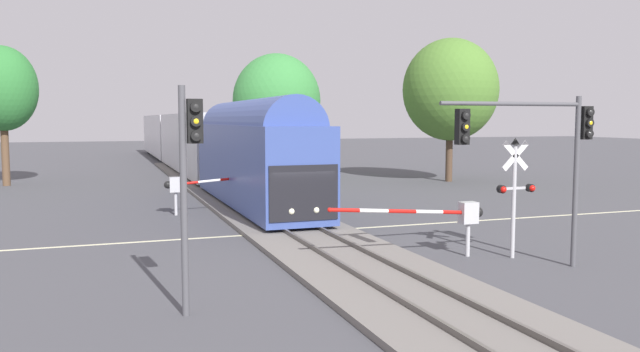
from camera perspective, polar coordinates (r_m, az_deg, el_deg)
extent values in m
plane|color=#47474C|center=(25.11, -2.18, -5.13)|extent=(220.00, 220.00, 0.00)
cube|color=beige|center=(25.11, -2.18, -5.12)|extent=(44.00, 0.20, 0.01)
cube|color=slate|center=(25.09, -2.18, -4.92)|extent=(4.40, 80.00, 0.18)
cube|color=#56514C|center=(24.86, -3.76, -4.65)|extent=(0.10, 80.00, 0.14)
cube|color=#56514C|center=(25.28, -0.62, -4.48)|extent=(0.10, 80.00, 0.14)
cube|color=#384C93|center=(31.69, -6.05, 1.14)|extent=(3.00, 16.28, 3.90)
cube|color=black|center=(23.92, -1.48, -1.56)|extent=(2.76, 0.08, 2.15)
cylinder|color=#384C93|center=(31.61, -6.08, 4.45)|extent=(2.76, 14.65, 2.76)
sphere|color=#F4F2CC|center=(23.85, -2.62, -3.24)|extent=(0.24, 0.24, 0.24)
sphere|color=#F4F2CC|center=(24.16, -0.34, -3.12)|extent=(0.24, 0.24, 0.24)
cube|color=silver|center=(52.19, -11.41, 3.04)|extent=(3.00, 23.71, 4.60)
cube|color=black|center=(52.42, -9.77, 3.41)|extent=(0.04, 21.34, 0.90)
cube|color=#193899|center=(52.48, -9.74, 1.82)|extent=(0.04, 21.81, 0.36)
cube|color=silver|center=(76.62, -14.01, 3.65)|extent=(3.00, 23.71, 4.60)
cube|color=black|center=(76.78, -12.89, 3.90)|extent=(0.04, 21.34, 0.90)
cube|color=#193899|center=(76.82, -12.86, 2.82)|extent=(0.04, 21.81, 0.36)
cylinder|color=#B7B7BC|center=(21.23, 13.30, -5.67)|extent=(0.14, 0.14, 1.10)
cube|color=#B7B7BC|center=(21.08, 13.35, -3.26)|extent=(0.56, 0.40, 0.70)
sphere|color=black|center=(21.27, 14.14, -3.20)|extent=(0.36, 0.36, 0.36)
cylinder|color=red|center=(20.82, 12.23, -3.25)|extent=(0.98, 0.12, 0.19)
cylinder|color=white|center=(20.32, 9.90, -3.23)|extent=(0.98, 0.12, 0.19)
cylinder|color=red|center=(19.86, 7.46, -3.20)|extent=(0.98, 0.12, 0.19)
cylinder|color=white|center=(19.43, 4.91, -3.17)|extent=(0.98, 0.12, 0.19)
cylinder|color=red|center=(19.05, 2.25, -3.12)|extent=(0.98, 0.12, 0.19)
sphere|color=red|center=(18.87, 0.88, -3.10)|extent=(0.14, 0.14, 0.14)
cylinder|color=#B2B2B7|center=(21.18, 17.21, -2.26)|extent=(0.14, 0.14, 3.68)
cube|color=white|center=(21.03, 17.35, 1.76)|extent=(0.98, 0.05, 0.98)
cube|color=white|center=(21.03, 17.35, 1.76)|extent=(0.98, 0.05, 0.98)
cube|color=#B2B2B7|center=(21.13, 17.24, -1.07)|extent=(1.10, 0.08, 0.08)
cylinder|color=black|center=(20.72, 16.19, -1.16)|extent=(0.26, 0.18, 0.26)
cylinder|color=black|center=(21.38, 18.58, -1.04)|extent=(0.26, 0.18, 0.26)
sphere|color=red|center=(20.64, 16.35, -1.19)|extent=(0.20, 0.20, 0.20)
sphere|color=red|center=(21.30, 18.75, -1.06)|extent=(0.20, 0.20, 0.20)
cone|color=black|center=(21.02, 17.35, 3.04)|extent=(0.28, 0.28, 0.22)
cylinder|color=#B7B7BC|center=(30.12, -12.98, -2.47)|extent=(0.14, 0.14, 1.10)
cube|color=#B7B7BC|center=(30.01, -13.02, -0.76)|extent=(0.56, 0.40, 0.70)
sphere|color=black|center=(29.97, -13.68, -0.78)|extent=(0.36, 0.36, 0.36)
cylinder|color=red|center=(30.07, -12.03, -0.66)|extent=(1.06, 0.12, 0.20)
cylinder|color=white|center=(30.22, -10.05, -0.45)|extent=(1.06, 0.12, 0.20)
cylinder|color=red|center=(30.40, -8.09, -0.24)|extent=(1.06, 0.12, 0.20)
cylinder|color=white|center=(30.61, -6.16, -0.04)|extent=(1.06, 0.12, 0.20)
cylinder|color=red|center=(30.86, -4.26, 0.16)|extent=(1.06, 0.12, 0.20)
sphere|color=red|center=(31.00, -3.33, 0.26)|extent=(0.14, 0.14, 0.14)
cylinder|color=#4C4C51|center=(20.47, 22.25, -0.53)|extent=(0.16, 0.16, 5.19)
cube|color=black|center=(20.57, 23.01, 4.47)|extent=(0.34, 0.26, 1.00)
sphere|color=#262626|center=(20.46, 23.32, 5.36)|extent=(0.20, 0.20, 0.20)
cylinder|color=black|center=(20.44, 23.38, 5.36)|extent=(0.24, 0.10, 0.24)
sphere|color=yellow|center=(20.46, 23.29, 4.46)|extent=(0.20, 0.20, 0.20)
cylinder|color=black|center=(20.44, 23.35, 4.46)|extent=(0.24, 0.10, 0.24)
sphere|color=#262626|center=(20.46, 23.26, 3.57)|extent=(0.20, 0.20, 0.20)
cylinder|color=black|center=(20.44, 23.31, 3.56)|extent=(0.24, 0.10, 0.24)
cylinder|color=#4C4C51|center=(18.90, 17.12, 6.30)|extent=(4.72, 0.12, 0.12)
cube|color=black|center=(17.96, 12.81, 4.39)|extent=(0.34, 0.26, 1.00)
sphere|color=#262626|center=(17.83, 13.09, 5.41)|extent=(0.20, 0.20, 0.20)
cylinder|color=black|center=(17.81, 13.15, 5.41)|extent=(0.24, 0.10, 0.24)
sphere|color=yellow|center=(17.83, 13.07, 4.38)|extent=(0.20, 0.20, 0.20)
cylinder|color=black|center=(17.81, 13.12, 4.38)|extent=(0.24, 0.10, 0.24)
sphere|color=#262626|center=(17.84, 13.05, 3.35)|extent=(0.20, 0.20, 0.20)
cylinder|color=black|center=(17.82, 13.10, 3.35)|extent=(0.24, 0.10, 0.24)
cylinder|color=#4C4C51|center=(14.50, -12.29, -2.35)|extent=(0.16, 0.16, 5.26)
cube|color=black|center=(14.42, -11.32, 4.91)|extent=(0.34, 0.26, 1.00)
sphere|color=#262626|center=(14.27, -11.26, 6.20)|extent=(0.20, 0.20, 0.20)
cylinder|color=black|center=(14.24, -11.24, 6.20)|extent=(0.24, 0.10, 0.24)
sphere|color=yellow|center=(14.27, -11.24, 4.91)|extent=(0.20, 0.20, 0.20)
cylinder|color=black|center=(14.24, -11.22, 4.91)|extent=(0.24, 0.10, 0.24)
sphere|color=#262626|center=(14.28, -11.21, 3.63)|extent=(0.20, 0.20, 0.20)
cylinder|color=black|center=(14.25, -11.20, 3.63)|extent=(0.24, 0.10, 0.24)
cylinder|color=brown|center=(50.51, -3.93, 1.89)|extent=(0.63, 0.63, 3.17)
ellipsoid|color=#38843D|center=(50.45, -3.96, 6.86)|extent=(6.99, 6.99, 7.45)
cylinder|color=#4C3828|center=(46.11, 11.67, 1.91)|extent=(0.49, 0.49, 3.86)
ellipsoid|color=#4C7A2D|center=(46.09, 11.77, 7.70)|extent=(6.79, 6.79, 7.28)
cylinder|color=brown|center=(47.26, -26.72, 1.87)|extent=(0.50, 0.50, 4.41)
ellipsoid|color=#2D7533|center=(47.25, -26.94, 7.12)|extent=(4.50, 4.50, 5.69)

